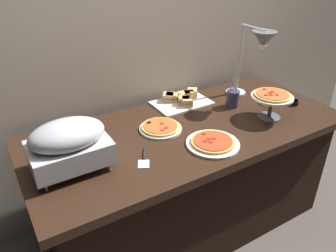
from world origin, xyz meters
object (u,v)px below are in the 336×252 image
(sandwich_platter, at_px, (182,99))
(sauce_cup_far, at_px, (294,102))
(chafing_dish, at_px, (68,143))
(serving_spatula, at_px, (144,159))
(heat_lamp, at_px, (258,46))
(pizza_plate_raised_stand, at_px, (272,98))
(pizza_plate_center, at_px, (212,143))
(utensil_holder, at_px, (233,98))
(sauce_cup_near, at_px, (266,100))
(pizza_plate_front, at_px, (161,128))

(sandwich_platter, distance_m, sauce_cup_far, 0.74)
(chafing_dish, relative_size, serving_spatula, 2.21)
(heat_lamp, height_order, serving_spatula, heat_lamp)
(chafing_dish, bearing_deg, pizza_plate_raised_stand, -5.18)
(pizza_plate_center, bearing_deg, serving_spatula, 169.84)
(sandwich_platter, relative_size, utensil_holder, 1.70)
(sauce_cup_near, bearing_deg, sandwich_platter, 148.25)
(pizza_plate_center, relative_size, serving_spatula, 1.74)
(pizza_plate_front, bearing_deg, pizza_plate_center, -61.60)
(pizza_plate_center, xyz_separation_m, serving_spatula, (-0.38, 0.07, -0.01))
(sauce_cup_near, bearing_deg, chafing_dish, -177.66)
(sandwich_platter, bearing_deg, pizza_plate_center, -106.16)
(chafing_dish, distance_m, utensil_holder, 1.12)
(chafing_dish, height_order, sauce_cup_far, chafing_dish)
(chafing_dish, bearing_deg, serving_spatula, -18.91)
(chafing_dish, xyz_separation_m, pizza_plate_raised_stand, (1.20, -0.11, -0.01))
(pizza_plate_raised_stand, bearing_deg, sauce_cup_near, 49.99)
(pizza_plate_raised_stand, xyz_separation_m, serving_spatula, (-0.87, -0.00, -0.13))
(pizza_plate_front, bearing_deg, serving_spatula, -135.57)
(pizza_plate_front, xyz_separation_m, sandwich_platter, (0.31, 0.24, 0.01))
(utensil_holder, bearing_deg, sandwich_platter, 138.52)
(chafing_dish, relative_size, pizza_plate_center, 1.27)
(sauce_cup_far, distance_m, serving_spatula, 1.15)
(heat_lamp, bearing_deg, pizza_plate_front, -178.47)
(pizza_plate_center, height_order, sauce_cup_far, same)
(chafing_dish, height_order, utensil_holder, chafing_dish)
(pizza_plate_center, height_order, sandwich_platter, sandwich_platter)
(chafing_dish, height_order, sauce_cup_near, chafing_dish)
(pizza_plate_front, height_order, pizza_plate_raised_stand, pizza_plate_raised_stand)
(heat_lamp, relative_size, pizza_plate_center, 1.70)
(pizza_plate_raised_stand, bearing_deg, sandwich_platter, 126.64)
(sauce_cup_far, distance_m, utensil_holder, 0.42)
(pizza_plate_raised_stand, relative_size, sauce_cup_far, 3.88)
(pizza_plate_raised_stand, bearing_deg, serving_spatula, -179.81)
(chafing_dish, height_order, pizza_plate_raised_stand, chafing_dish)
(serving_spatula, bearing_deg, pizza_plate_raised_stand, 0.19)
(pizza_plate_center, distance_m, sandwich_platter, 0.55)
(utensil_holder, bearing_deg, pizza_plate_raised_stand, -68.89)
(sauce_cup_far, bearing_deg, utensil_holder, 152.80)
(sauce_cup_near, bearing_deg, pizza_plate_front, 176.19)
(serving_spatula, bearing_deg, sauce_cup_far, 2.57)
(utensil_holder, distance_m, serving_spatula, 0.82)
(pizza_plate_raised_stand, bearing_deg, utensil_holder, 111.11)
(heat_lamp, bearing_deg, pizza_plate_center, -151.81)
(pizza_plate_front, height_order, pizza_plate_center, same)
(utensil_holder, bearing_deg, sauce_cup_far, -27.20)
(heat_lamp, relative_size, serving_spatula, 2.96)
(chafing_dish, xyz_separation_m, sandwich_platter, (0.86, 0.35, -0.12))
(pizza_plate_raised_stand, xyz_separation_m, sauce_cup_near, (0.14, 0.16, -0.11))
(heat_lamp, xyz_separation_m, sauce_cup_far, (0.20, -0.19, -0.36))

